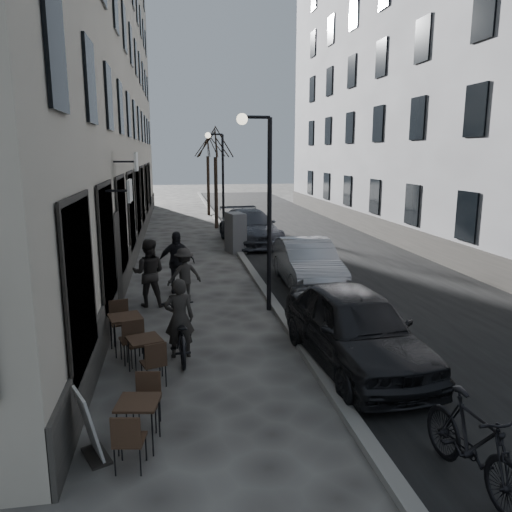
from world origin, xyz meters
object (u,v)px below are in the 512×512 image
object	(u,v)px
streetlamp_far	(219,173)
tree_far	(208,144)
bicycle	(180,333)
car_mid	(307,263)
pedestrian_mid	(184,275)
moped	(473,443)
pedestrian_near	(149,273)
sign_board	(90,431)
car_far	(250,227)
bistro_set_a	(139,419)
pedestrian_far	(176,262)
utility_cabinet	(235,233)
streetlamp_near	(263,192)
bistro_set_b	(145,352)
car_near	(355,327)
bistro_set_c	(126,330)
tree_near	(215,143)

from	to	relation	value
streetlamp_far	tree_far	bearing A→B (deg)	89.54
bicycle	car_mid	bearing A→B (deg)	-132.29
pedestrian_mid	moped	distance (m)	9.34
pedestrian_near	moped	size ratio (longest dim) A/B	0.95
sign_board	car_far	world-z (taller)	car_far
bistro_set_a	car_mid	distance (m)	9.43
sign_board	pedestrian_near	world-z (taller)	pedestrian_near
pedestrian_mid	car_far	xyz separation A→B (m)	(3.20, 8.71, 0.01)
pedestrian_far	car_far	xyz separation A→B (m)	(3.41, 7.73, -0.16)
utility_cabinet	car_far	xyz separation A→B (m)	(0.90, 1.91, -0.06)
bistro_set_a	streetlamp_far	bearing A→B (deg)	90.38
tree_far	sign_board	xyz separation A→B (m)	(-3.57, -27.11, -4.26)
streetlamp_near	streetlamp_far	world-z (taller)	same
streetlamp_far	car_mid	world-z (taller)	streetlamp_far
bistro_set_a	car_far	world-z (taller)	car_far
bistro_set_b	car_mid	bearing A→B (deg)	31.51
sign_board	moped	world-z (taller)	moped
pedestrian_mid	car_mid	world-z (taller)	pedestrian_mid
tree_far	pedestrian_near	bearing A→B (deg)	-98.67
car_mid	moped	xyz separation A→B (m)	(-0.49, -9.74, -0.14)
pedestrian_mid	car_near	xyz separation A→B (m)	(3.20, -4.96, 0.01)
streetlamp_far	bistro_set_c	distance (m)	14.95
moped	pedestrian_mid	bearing A→B (deg)	106.08
bicycle	moped	world-z (taller)	moped
pedestrian_near	pedestrian_mid	distance (m)	1.03
pedestrian_far	sign_board	bearing A→B (deg)	-103.32
bistro_set_a	car_mid	bearing A→B (deg)	69.66
sign_board	moped	size ratio (longest dim) A/B	0.51
tree_far	car_near	size ratio (longest dim) A/B	1.25
tree_far	car_near	distance (m)	25.07
pedestrian_mid	car_mid	bearing A→B (deg)	176.86
streetlamp_near	car_near	world-z (taller)	streetlamp_near
bicycle	pedestrian_far	world-z (taller)	pedestrian_far
tree_near	bicycle	world-z (taller)	tree_near
bistro_set_b	car_near	xyz separation A→B (m)	(4.06, -0.23, 0.34)
car_far	bistro_set_c	bearing A→B (deg)	-115.62
bistro_set_a	moped	distance (m)	4.47
bistro_set_c	pedestrian_near	distance (m)	3.27
utility_cabinet	car_near	distance (m)	11.80
streetlamp_near	car_near	distance (m)	4.59
utility_cabinet	pedestrian_mid	distance (m)	7.18
tree_near	utility_cabinet	distance (m)	7.97
pedestrian_far	bicycle	bearing A→B (deg)	-94.61
car_mid	moped	world-z (taller)	car_mid
streetlamp_near	car_near	xyz separation A→B (m)	(1.17, -3.74, -2.38)
streetlamp_near	sign_board	size ratio (longest dim) A/B	5.11
pedestrian_mid	car_mid	xyz separation A→B (m)	(3.85, 1.02, -0.03)
bistro_set_a	sign_board	distance (m)	0.66
tree_near	bicycle	distance (m)	18.40
bicycle	pedestrian_mid	world-z (taller)	pedestrian_mid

